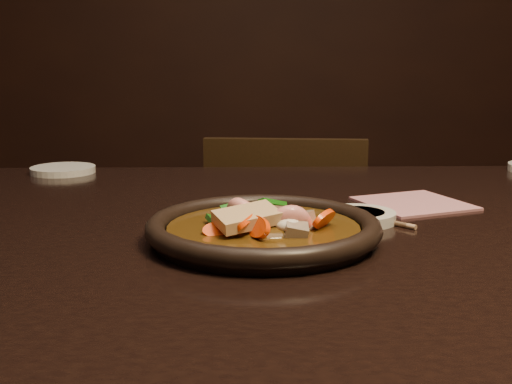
{
  "coord_description": "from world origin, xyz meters",
  "views": [
    {
      "loc": [
        -0.34,
        -0.76,
        0.95
      ],
      "look_at": [
        -0.32,
        -0.03,
        0.8
      ],
      "focal_mm": 45.0,
      "sensor_mm": 36.0,
      "label": 1
    }
  ],
  "objects": [
    {
      "name": "table",
      "position": [
        0.0,
        0.0,
        0.67
      ],
      "size": [
        1.6,
        0.9,
        0.75
      ],
      "color": "black",
      "rests_on": "floor"
    },
    {
      "name": "chair",
      "position": [
        -0.23,
        0.71,
        0.43
      ],
      "size": [
        0.41,
        0.41,
        0.78
      ],
      "rotation": [
        0.0,
        0.0,
        3.04
      ],
      "color": "black",
      "rests_on": "floor"
    },
    {
      "name": "plate",
      "position": [
        -0.31,
        -0.06,
        0.76
      ],
      "size": [
        0.27,
        0.27,
        0.03
      ],
      "color": "black",
      "rests_on": "table"
    },
    {
      "name": "stirfry",
      "position": [
        -0.31,
        -0.06,
        0.77
      ],
      "size": [
        0.16,
        0.15,
        0.06
      ],
      "color": "#3B250A",
      "rests_on": "plate"
    },
    {
      "name": "soy_dish",
      "position": [
        -0.19,
        0.03,
        0.76
      ],
      "size": [
        0.09,
        0.09,
        0.01
      ],
      "primitive_type": "cylinder",
      "color": "silver",
      "rests_on": "table"
    },
    {
      "name": "saucer_left",
      "position": [
        -0.66,
        0.39,
        0.76
      ],
      "size": [
        0.12,
        0.12,
        0.01
      ],
      "primitive_type": "cylinder",
      "color": "silver",
      "rests_on": "table"
    },
    {
      "name": "chopsticks",
      "position": [
        -0.21,
        0.06,
        0.75
      ],
      "size": [
        0.16,
        0.17,
        0.01
      ],
      "rotation": [
        0.0,
        0.0,
        0.76
      ],
      "color": "#A47D5D",
      "rests_on": "table"
    },
    {
      "name": "napkin",
      "position": [
        -0.09,
        0.12,
        0.75
      ],
      "size": [
        0.17,
        0.17,
        0.0
      ],
      "primitive_type": "cube",
      "rotation": [
        0.0,
        0.0,
        0.36
      ],
      "color": "#AA6971",
      "rests_on": "table"
    }
  ]
}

